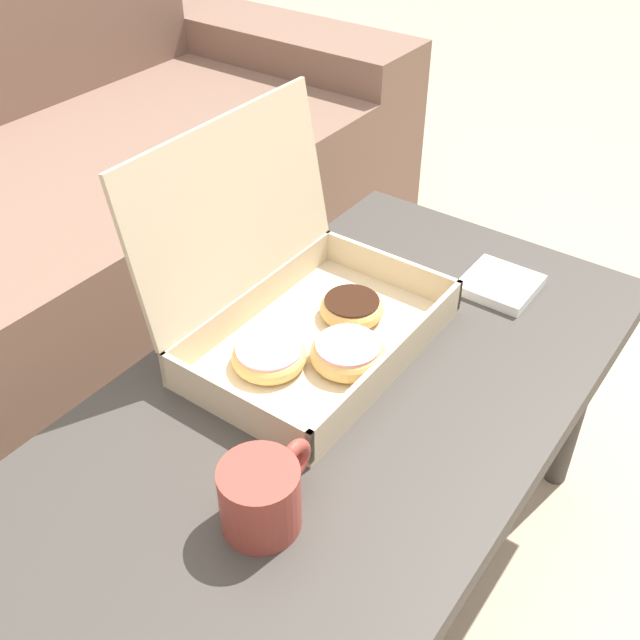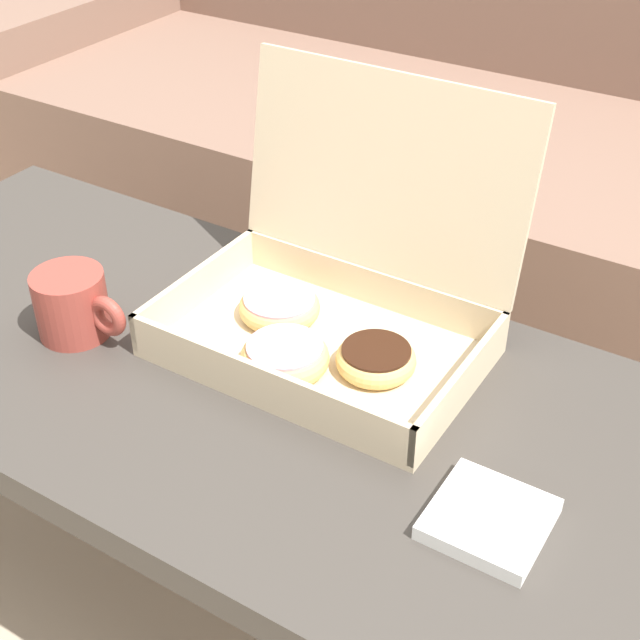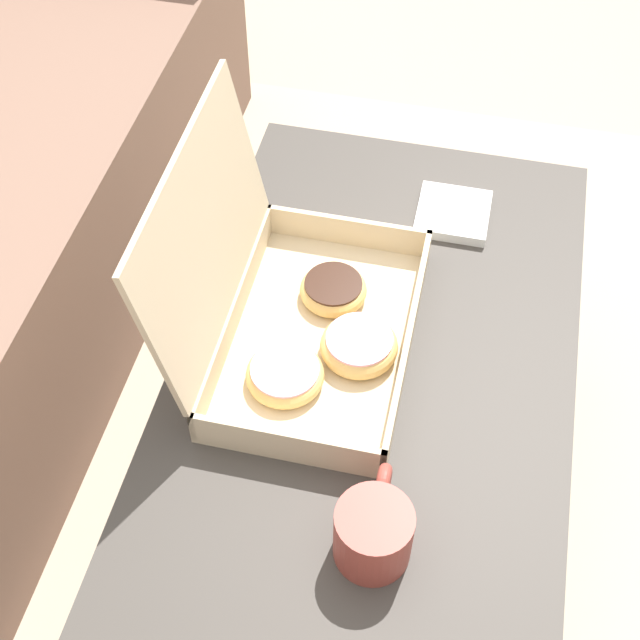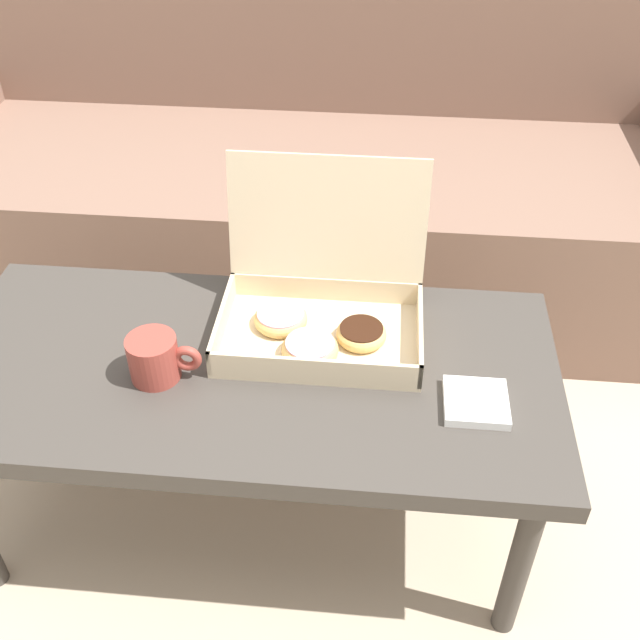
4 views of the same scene
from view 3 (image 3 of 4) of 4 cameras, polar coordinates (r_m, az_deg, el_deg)
The scene contains 6 objects.
ground_plane at distance 1.59m, azimuth -3.81°, elevation -14.84°, with size 12.00×12.00×0.00m, color tan.
area_rug at distance 1.65m, azimuth -14.13°, elevation -12.29°, with size 2.55×1.92×0.01m, color tan.
coffee_table at distance 1.20m, azimuth 2.43°, elevation -8.21°, with size 1.15×0.54×0.46m.
pastry_box at distance 1.19m, azimuth -1.38°, elevation 0.34°, with size 0.38×0.30×0.31m.
coffee_mug at distance 1.04m, azimuth 3.46°, elevation -13.36°, with size 0.13×0.09×0.09m.
napkin_stack at distance 1.41m, azimuth 8.51°, elevation 6.76°, with size 0.11×0.11×0.02m.
Camera 3 is at (-0.61, -0.24, 1.45)m, focal length 50.00 mm.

